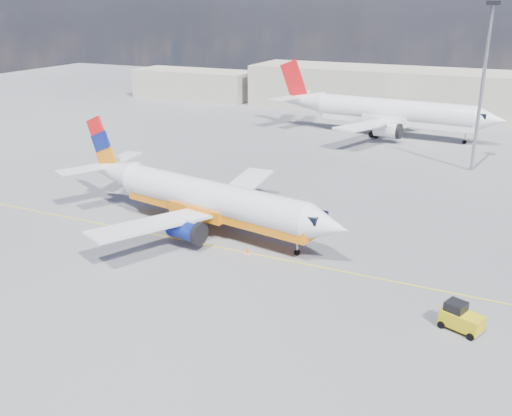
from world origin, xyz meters
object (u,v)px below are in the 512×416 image
at_px(gse_tug, 461,318).
at_px(main_jet, 204,198).
at_px(second_jet, 387,112).
at_px(traffic_cone, 248,250).

bearing_deg(gse_tug, main_jet, -178.18).
bearing_deg(second_jet, main_jet, -93.38).
distance_m(main_jet, gse_tug, 25.08).
relative_size(second_jet, gse_tug, 12.52).
xyz_separation_m(main_jet, second_jet, (6.07, 46.78, 0.61)).
bearing_deg(second_jet, gse_tug, -68.18).
bearing_deg(traffic_cone, main_jet, 152.12).
distance_m(second_jet, gse_tug, 57.61).
height_order(main_jet, gse_tug, main_jet).
relative_size(main_jet, second_jet, 0.84).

